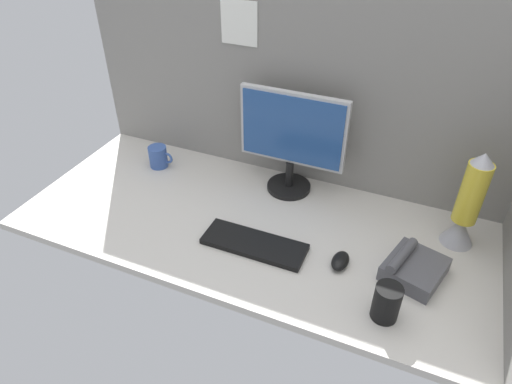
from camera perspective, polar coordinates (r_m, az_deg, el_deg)
ground_plane at (r=173.81cm, az=0.33°, el=-4.03°), size 180.00×80.00×3.00cm
cubicle_wall_back at (r=182.40cm, az=5.11°, el=12.99°), size 180.00×5.50×78.38cm
monitor at (r=177.92cm, az=4.51°, el=6.74°), size 42.48×18.00×42.41cm
keyboard at (r=161.78cm, az=-0.21°, el=-6.53°), size 37.08×13.22×2.00cm
mouse at (r=157.34cm, az=10.51°, el=-8.48°), size 6.07×9.86×3.40cm
mug_black_travel at (r=142.28cm, az=16.03°, el=-13.16°), size 8.09×8.09×12.11cm
mug_ceramic_blue at (r=205.74cm, az=-12.12°, el=4.35°), size 11.42×8.01×9.58cm
lava_lamp at (r=170.08cm, az=24.94°, el=-1.76°), size 11.30×11.30×36.97cm
desk_phone at (r=158.94cm, az=19.11°, el=-8.97°), size 21.66×23.01×8.80cm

